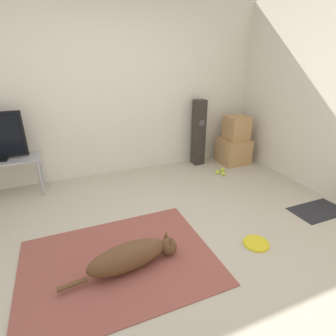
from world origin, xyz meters
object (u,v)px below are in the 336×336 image
object	(u,v)px
cardboard_box_upper	(237,128)
frisbee	(256,243)
tennis_ball_by_boxes	(222,169)
dog	(132,256)
floor_speaker	(199,133)
cardboard_box_lower	(233,151)
tennis_ball_loose_on_carpet	(217,172)
tennis_ball_near_speaker	(223,173)

from	to	relation	value
cardboard_box_upper	frisbee	bearing A→B (deg)	-119.85
cardboard_box_upper	tennis_ball_by_boxes	size ratio (longest dim) A/B	5.97
dog	cardboard_box_upper	distance (m)	3.00
frisbee	tennis_ball_by_boxes	xyz separation A→B (m)	(0.72, 1.69, 0.02)
frisbee	floor_speaker	world-z (taller)	floor_speaker
cardboard_box_lower	tennis_ball_loose_on_carpet	world-z (taller)	cardboard_box_lower
cardboard_box_lower	tennis_ball_near_speaker	size ratio (longest dim) A/B	7.22
frisbee	cardboard_box_upper	xyz separation A→B (m)	(1.13, 1.96, 0.61)
frisbee	tennis_ball_near_speaker	world-z (taller)	tennis_ball_near_speaker
floor_speaker	tennis_ball_near_speaker	world-z (taller)	floor_speaker
frisbee	cardboard_box_upper	distance (m)	2.34
floor_speaker	tennis_ball_near_speaker	distance (m)	0.82
frisbee	tennis_ball_by_boxes	distance (m)	1.84
dog	tennis_ball_near_speaker	world-z (taller)	dog
cardboard_box_upper	tennis_ball_loose_on_carpet	distance (m)	0.87
frisbee	floor_speaker	xyz separation A→B (m)	(0.51, 2.17, 0.54)
dog	tennis_ball_loose_on_carpet	distance (m)	2.32
cardboard_box_lower	floor_speaker	xyz separation A→B (m)	(-0.60, 0.20, 0.34)
dog	frisbee	size ratio (longest dim) A/B	4.15
dog	cardboard_box_upper	world-z (taller)	cardboard_box_upper
cardboard_box_lower	cardboard_box_upper	bearing A→B (deg)	-12.28
tennis_ball_loose_on_carpet	cardboard_box_lower	bearing A→B (deg)	32.88
dog	tennis_ball_by_boxes	xyz separation A→B (m)	(1.94, 1.53, -0.10)
dog	tennis_ball_loose_on_carpet	xyz separation A→B (m)	(1.80, 1.47, -0.10)
cardboard_box_upper	tennis_ball_by_boxes	bearing A→B (deg)	-146.59
cardboard_box_lower	cardboard_box_upper	distance (m)	0.41
dog	frisbee	xyz separation A→B (m)	(1.22, -0.16, -0.12)
frisbee	tennis_ball_near_speaker	distance (m)	1.67
cardboard_box_upper	tennis_ball_near_speaker	bearing A→B (deg)	-139.61
dog	tennis_ball_by_boxes	bearing A→B (deg)	38.36
floor_speaker	tennis_ball_loose_on_carpet	xyz separation A→B (m)	(0.07, -0.54, -0.52)
cardboard_box_upper	floor_speaker	size ratio (longest dim) A/B	0.36
cardboard_box_lower	tennis_ball_near_speaker	bearing A→B (deg)	-138.29
dog	tennis_ball_near_speaker	size ratio (longest dim) A/B	16.01
tennis_ball_by_boxes	frisbee	bearing A→B (deg)	-112.96
tennis_ball_by_boxes	cardboard_box_lower	bearing A→B (deg)	34.99
floor_speaker	tennis_ball_loose_on_carpet	bearing A→B (deg)	-82.58
frisbee	cardboard_box_lower	distance (m)	2.27
floor_speaker	cardboard_box_upper	bearing A→B (deg)	-18.38
dog	tennis_ball_loose_on_carpet	world-z (taller)	dog
dog	cardboard_box_upper	bearing A→B (deg)	37.54
frisbee	tennis_ball_by_boxes	world-z (taller)	tennis_ball_by_boxes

